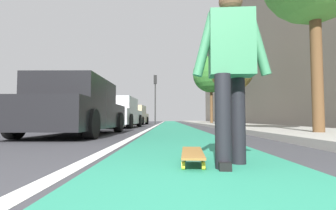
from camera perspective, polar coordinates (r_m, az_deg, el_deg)
name	(u,v)px	position (r m, az deg, el deg)	size (l,w,h in m)	color
ground_plane	(175,129)	(11.05, 1.56, -5.40)	(80.00, 80.00, 0.00)	#38383D
bike_lane_paint	(171,123)	(25.04, 0.78, -4.16)	(56.00, 1.91, 0.00)	#288466
lane_stripe_white	(159,124)	(21.06, -2.12, -4.34)	(52.00, 0.16, 0.01)	silver
sidewalk_curb	(218,124)	(19.40, 11.26, -4.19)	(52.00, 3.20, 0.14)	#9E9B93
building_facade	(243,61)	(24.62, 16.61, 9.40)	(40.00, 1.20, 11.48)	#6B6258
skateboard	(192,154)	(2.49, 5.52, -10.86)	(0.85, 0.26, 0.11)	yellow
skater_person	(231,64)	(2.43, 13.97, 9.02)	(0.45, 0.72, 1.64)	black
parked_car_near	(77,108)	(7.23, -19.84, -0.72)	(4.56, 1.91, 1.48)	black
parked_car_mid	(118,113)	(12.97, -11.22, -1.81)	(4.52, 2.07, 1.50)	#B7B7BC
parked_car_far	(134,116)	(19.84, -7.75, -2.38)	(4.35, 2.08, 1.47)	tan
traffic_light	(155,90)	(23.27, -2.89, 3.33)	(0.33, 0.28, 4.46)	#2D2D2D
street_tree_mid	(232,71)	(13.89, 14.13, 7.39)	(2.25, 2.25, 4.12)	brown
street_tree_far	(211,74)	(20.23, 9.68, 6.79)	(2.86, 2.86, 5.36)	brown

